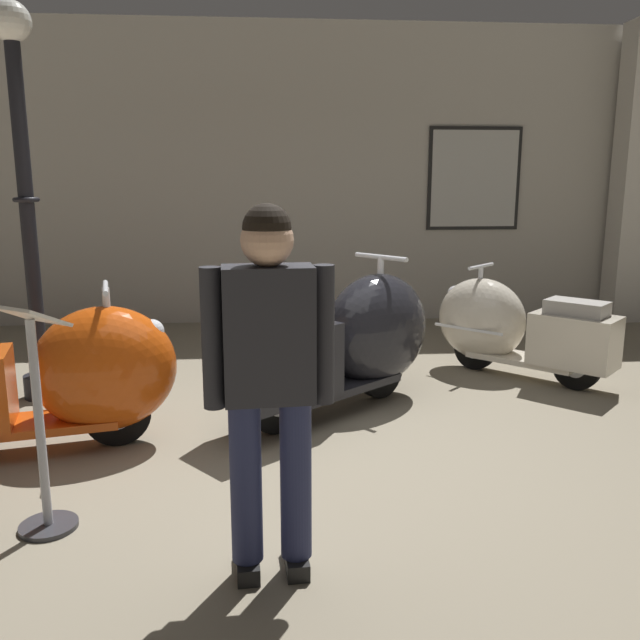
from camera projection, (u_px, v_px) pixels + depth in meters
ground_plane at (330, 453)px, 4.15m from camera, size 60.00×60.00×0.00m
showroom_back_wall at (309, 177)px, 7.78m from camera, size 18.00×0.63×3.42m
scooter_0 at (59, 378)px, 4.10m from camera, size 1.77×0.85×1.04m
scooter_1 at (350, 341)px, 4.89m from camera, size 1.75×1.57×1.12m
scooter_2 at (508, 327)px, 5.72m from camera, size 1.41×1.42×0.95m
lamppost at (25, 188)px, 4.89m from camera, size 0.29×0.29×2.91m
visitor_0 at (269, 369)px, 2.70m from camera, size 0.54×0.27×1.59m
info_stanchion at (41, 438)px, 3.16m from camera, size 0.39×0.37×1.13m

